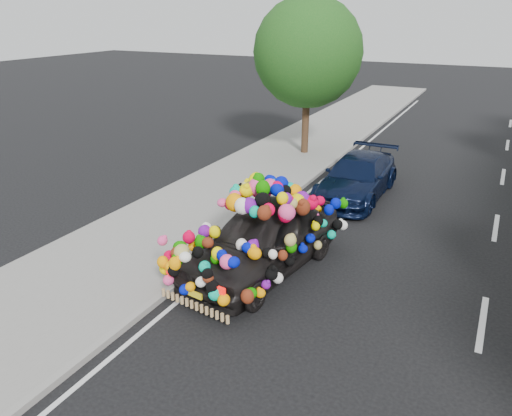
% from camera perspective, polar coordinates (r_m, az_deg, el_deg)
% --- Properties ---
extents(ground, '(100.00, 100.00, 0.00)m').
position_cam_1_polar(ground, '(11.14, 5.68, -8.19)').
color(ground, black).
rests_on(ground, ground).
extents(sidewalk, '(4.00, 60.00, 0.12)m').
position_cam_1_polar(sidewalk, '(13.07, -12.15, -3.57)').
color(sidewalk, gray).
rests_on(sidewalk, ground).
extents(kerb, '(0.15, 60.00, 0.13)m').
position_cam_1_polar(kerb, '(12.03, -4.82, -5.41)').
color(kerb, gray).
rests_on(kerb, ground).
extents(lane_markings, '(6.00, 50.00, 0.01)m').
position_cam_1_polar(lane_markings, '(10.63, 24.45, -11.86)').
color(lane_markings, silver).
rests_on(lane_markings, ground).
extents(tree_near_sidewalk, '(4.20, 4.20, 6.13)m').
position_cam_1_polar(tree_near_sidewalk, '(19.96, 5.97, 17.26)').
color(tree_near_sidewalk, '#332114').
rests_on(tree_near_sidewalk, ground).
extents(plush_art_car, '(2.86, 5.00, 2.19)m').
position_cam_1_polar(plush_art_car, '(11.02, 0.83, -1.89)').
color(plush_art_car, black).
rests_on(plush_art_car, ground).
extents(navy_sedan, '(1.85, 4.47, 1.29)m').
position_cam_1_polar(navy_sedan, '(16.02, 11.50, 3.49)').
color(navy_sedan, black).
rests_on(navy_sedan, ground).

